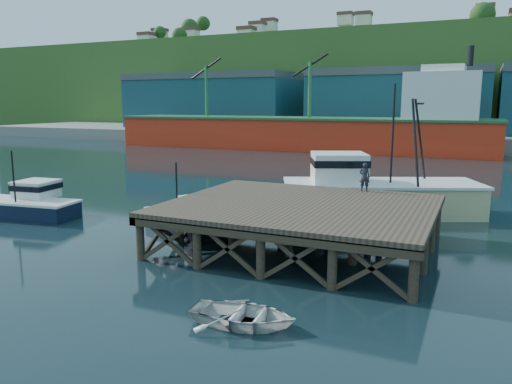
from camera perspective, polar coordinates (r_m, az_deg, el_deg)
The scene contains 12 objects.
ground at distance 26.12m, azimuth -6.40°, elevation -4.85°, with size 300.00×300.00×0.00m, color black.
wharf at distance 23.23m, azimuth 5.03°, elevation -1.80°, with size 12.00×10.00×2.62m.
far_quay at distance 92.75m, azimuth 16.30°, elevation 6.22°, with size 160.00×40.00×2.00m, color gray.
warehouse_left at distance 99.04m, azimuth -4.75°, elevation 10.00°, with size 32.00×16.00×9.00m, color #194454.
warehouse_mid at distance 87.62m, azimuth 16.01°, elevation 9.63°, with size 28.00×16.00×9.00m, color #194454.
cargo_ship at distance 72.96m, azimuth 7.24°, elevation 7.40°, with size 55.50×10.00×13.75m.
hillside at distance 122.42m, azimuth 18.59°, elevation 11.65°, with size 220.00×50.00×22.00m, color #2D511E.
boat_navy at distance 32.82m, azimuth -24.65°, elevation -1.18°, with size 6.72×3.95×4.05m.
boat_black at distance 27.19m, azimuth -7.40°, elevation -2.80°, with size 6.30×5.34×3.69m.
trawler at distance 31.24m, azimuth 13.65°, elevation 0.43°, with size 12.41×8.49×7.84m.
dinghy at distance 15.73m, azimuth -1.48°, elevation -13.83°, with size 2.38×3.33×0.69m, color silver.
dockworker at distance 26.90m, azimuth 12.30°, elevation 1.69°, with size 0.55×0.36×1.52m, color black.
Camera 1 is at (12.95, -21.66, 6.74)m, focal length 35.00 mm.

